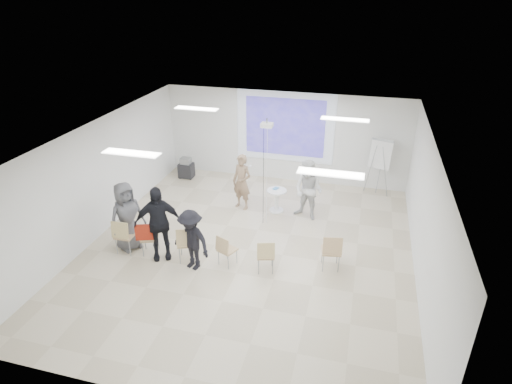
% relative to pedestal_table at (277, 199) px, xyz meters
% --- Properties ---
extents(floor, '(8.00, 9.00, 0.10)m').
position_rel_pedestal_table_xyz_m(floor, '(-0.26, -2.18, -0.44)').
color(floor, beige).
rests_on(floor, ground).
extents(ceiling, '(8.00, 9.00, 0.10)m').
position_rel_pedestal_table_xyz_m(ceiling, '(-0.26, -2.18, 2.66)').
color(ceiling, white).
rests_on(ceiling, wall_back).
extents(wall_back, '(8.00, 0.10, 3.00)m').
position_rel_pedestal_table_xyz_m(wall_back, '(-0.26, 2.37, 1.11)').
color(wall_back, silver).
rests_on(wall_back, floor).
extents(wall_left, '(0.10, 9.00, 3.00)m').
position_rel_pedestal_table_xyz_m(wall_left, '(-4.31, -2.18, 1.11)').
color(wall_left, silver).
rests_on(wall_left, floor).
extents(wall_right, '(0.10, 9.00, 3.00)m').
position_rel_pedestal_table_xyz_m(wall_right, '(3.79, -2.18, 1.11)').
color(wall_right, silver).
rests_on(wall_right, floor).
extents(projection_halo, '(3.20, 0.01, 2.30)m').
position_rel_pedestal_table_xyz_m(projection_halo, '(-0.26, 2.30, 1.46)').
color(projection_halo, silver).
rests_on(projection_halo, wall_back).
extents(projection_image, '(2.60, 0.01, 1.90)m').
position_rel_pedestal_table_xyz_m(projection_image, '(-0.26, 2.29, 1.46)').
color(projection_image, '#3C32AB').
rests_on(projection_image, wall_back).
extents(pedestal_table, '(0.74, 0.74, 0.71)m').
position_rel_pedestal_table_xyz_m(pedestal_table, '(0.00, 0.00, 0.00)').
color(pedestal_table, white).
rests_on(pedestal_table, floor).
extents(player_left, '(0.81, 0.67, 1.90)m').
position_rel_pedestal_table_xyz_m(player_left, '(-1.04, -0.04, 0.56)').
color(player_left, '#927359').
rests_on(player_left, floor).
extents(player_right, '(1.13, 1.03, 1.93)m').
position_rel_pedestal_table_xyz_m(player_right, '(0.93, -0.16, 0.57)').
color(player_right, silver).
rests_on(player_right, floor).
extents(controller_left, '(0.08, 0.14, 0.04)m').
position_rel_pedestal_table_xyz_m(controller_left, '(-0.86, 0.21, 0.86)').
color(controller_left, silver).
rests_on(controller_left, player_left).
extents(controller_right, '(0.09, 0.14, 0.04)m').
position_rel_pedestal_table_xyz_m(controller_right, '(0.75, 0.09, 0.91)').
color(controller_right, white).
rests_on(controller_right, player_right).
extents(chair_far_left, '(0.45, 0.49, 0.94)m').
position_rel_pedestal_table_xyz_m(chair_far_left, '(-3.16, -3.09, 0.17)').
color(chair_far_left, tan).
rests_on(chair_far_left, floor).
extents(chair_left_mid, '(0.52, 0.54, 0.87)m').
position_rel_pedestal_table_xyz_m(chair_left_mid, '(-2.53, -2.98, 0.12)').
color(chair_left_mid, tan).
rests_on(chair_left_mid, floor).
extents(chair_left_inner, '(0.58, 0.60, 0.95)m').
position_rel_pedestal_table_xyz_m(chair_left_inner, '(-1.52, -3.01, 0.17)').
color(chair_left_inner, tan).
rests_on(chair_left_inner, floor).
extents(chair_center, '(0.51, 0.52, 0.81)m').
position_rel_pedestal_table_xyz_m(chair_center, '(-0.59, -2.94, 0.09)').
color(chair_center, tan).
rests_on(chair_center, floor).
extents(chair_right_inner, '(0.50, 0.52, 0.86)m').
position_rel_pedestal_table_xyz_m(chair_right_inner, '(0.39, -2.95, 0.12)').
color(chair_right_inner, tan).
rests_on(chair_right_inner, floor).
extents(chair_right_far, '(0.52, 0.55, 0.94)m').
position_rel_pedestal_table_xyz_m(chair_right_far, '(1.83, -2.47, 0.17)').
color(chair_right_far, tan).
rests_on(chair_right_far, floor).
extents(red_jacket, '(0.42, 0.22, 0.39)m').
position_rel_pedestal_table_xyz_m(red_jacket, '(-2.56, -3.13, 0.33)').
color(red_jacket, '#A32614').
rests_on(red_jacket, chair_left_mid).
extents(laptop, '(0.41, 0.35, 0.03)m').
position_rel_pedestal_table_xyz_m(laptop, '(-1.55, -2.91, 0.12)').
color(laptop, black).
rests_on(laptop, chair_left_inner).
extents(audience_left, '(1.46, 1.24, 2.17)m').
position_rel_pedestal_table_xyz_m(audience_left, '(-2.23, -3.00, 0.69)').
color(audience_left, black).
rests_on(audience_left, floor).
extents(audience_mid, '(1.25, 0.93, 1.72)m').
position_rel_pedestal_table_xyz_m(audience_mid, '(-1.31, -3.21, 0.47)').
color(audience_mid, black).
rests_on(audience_mid, floor).
extents(audience_outer, '(1.07, 1.17, 2.01)m').
position_rel_pedestal_table_xyz_m(audience_outer, '(-3.17, -2.82, 0.61)').
color(audience_outer, '#58595D').
rests_on(audience_outer, floor).
extents(flipchart_easel, '(0.75, 0.59, 1.81)m').
position_rel_pedestal_table_xyz_m(flipchart_easel, '(2.82, 1.94, 0.94)').
color(flipchart_easel, gray).
rests_on(flipchart_easel, floor).
extents(av_cart, '(0.48, 0.39, 0.72)m').
position_rel_pedestal_table_xyz_m(av_cart, '(-3.51, 1.57, -0.06)').
color(av_cart, black).
rests_on(av_cart, floor).
extents(ceiling_projector, '(0.30, 0.25, 3.00)m').
position_rel_pedestal_table_xyz_m(ceiling_projector, '(-0.16, -0.69, 2.30)').
color(ceiling_projector, white).
rests_on(ceiling_projector, ceiling).
extents(fluor_panel_nw, '(1.20, 0.30, 0.02)m').
position_rel_pedestal_table_xyz_m(fluor_panel_nw, '(-2.26, -0.18, 2.58)').
color(fluor_panel_nw, white).
rests_on(fluor_panel_nw, ceiling).
extents(fluor_panel_ne, '(1.20, 0.30, 0.02)m').
position_rel_pedestal_table_xyz_m(fluor_panel_ne, '(1.74, -0.18, 2.58)').
color(fluor_panel_ne, white).
rests_on(fluor_panel_ne, ceiling).
extents(fluor_panel_sw, '(1.20, 0.30, 0.02)m').
position_rel_pedestal_table_xyz_m(fluor_panel_sw, '(-2.26, -3.68, 2.58)').
color(fluor_panel_sw, white).
rests_on(fluor_panel_sw, ceiling).
extents(fluor_panel_se, '(1.20, 0.30, 0.02)m').
position_rel_pedestal_table_xyz_m(fluor_panel_se, '(1.74, -3.68, 2.58)').
color(fluor_panel_se, white).
rests_on(fluor_panel_se, ceiling).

